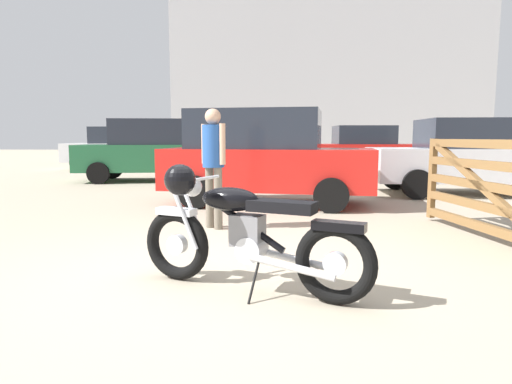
% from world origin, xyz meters
% --- Properties ---
extents(ground_plane, '(80.00, 80.00, 0.00)m').
position_xyz_m(ground_plane, '(0.00, 0.00, 0.00)').
color(ground_plane, tan).
extents(vintage_motorcycle, '(1.98, 0.88, 1.07)m').
position_xyz_m(vintage_motorcycle, '(0.27, -0.39, 0.49)').
color(vintage_motorcycle, black).
rests_on(vintage_motorcycle, ground_plane).
extents(timber_gate, '(0.64, 2.51, 1.60)m').
position_xyz_m(timber_gate, '(3.15, 1.46, 0.70)').
color(timber_gate, brown).
rests_on(timber_gate, ground_plane).
extents(bystander, '(0.37, 0.32, 1.66)m').
position_xyz_m(bystander, '(-0.37, 2.12, 1.02)').
color(bystander, '#706656').
rests_on(bystander, ground_plane).
extents(dark_sedan_left, '(4.07, 2.18, 1.78)m').
position_xyz_m(dark_sedan_left, '(0.23, 4.48, 0.92)').
color(dark_sedan_left, black).
rests_on(dark_sedan_left, ground_plane).
extents(blue_hatchback_right, '(4.22, 1.95, 1.67)m').
position_xyz_m(blue_hatchback_right, '(-5.85, 13.22, 0.84)').
color(blue_hatchback_right, black).
rests_on(blue_hatchback_right, ground_plane).
extents(red_hatchback_near, '(4.29, 2.10, 1.67)m').
position_xyz_m(red_hatchback_near, '(3.41, 12.06, 0.84)').
color(red_hatchback_near, black).
rests_on(red_hatchback_near, ground_plane).
extents(silver_sedan_mid, '(4.10, 2.26, 1.78)m').
position_xyz_m(silver_sedan_mid, '(-3.29, 8.75, 0.92)').
color(silver_sedan_mid, black).
rests_on(silver_sedan_mid, ground_plane).
extents(white_estate_far, '(4.22, 1.95, 1.67)m').
position_xyz_m(white_estate_far, '(4.68, 6.15, 0.84)').
color(white_estate_far, black).
rests_on(white_estate_far, ground_plane).
extents(industrial_building, '(20.10, 9.57, 23.41)m').
position_xyz_m(industrial_building, '(3.33, 28.01, 5.65)').
color(industrial_building, '#B2B2B7').
rests_on(industrial_building, ground_plane).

